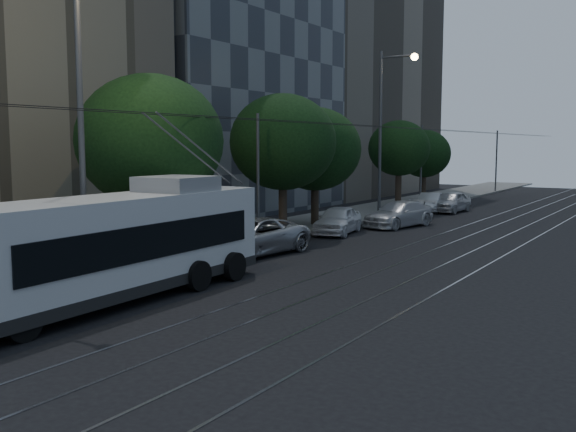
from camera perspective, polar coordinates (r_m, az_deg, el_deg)
The scene contains 19 objects.
ground at distance 18.22m, azimuth -7.30°, elevation -8.34°, with size 120.00×120.00×0.00m, color black.
sidewalk at distance 38.69m, azimuth 3.26°, elevation -0.39°, with size 5.00×90.00×0.15m, color slate.
tram_rails at distance 34.94m, azimuth 17.70°, elevation -1.52°, with size 4.52×90.00×0.02m.
overhead_wires at distance 37.27m, azimuth 6.68°, elevation 4.55°, with size 2.23×90.00×6.00m.
building_glass_mid at distance 47.53m, azimuth -8.09°, elevation 16.97°, with size 14.40×18.40×26.80m.
building_tan_far at distance 64.53m, azimuth 4.11°, elevation 17.77°, with size 14.40×22.40×34.80m.
trolleybus at distance 19.47m, azimuth -15.27°, elevation -2.60°, with size 2.95×12.08×5.63m.
pickup_silver at distance 26.86m, azimuth -3.39°, elevation -1.86°, with size 2.59×5.61×1.56m, color #ADAFB5.
car_white_a at distance 33.37m, azimuth 4.45°, elevation -0.35°, with size 1.72×4.28×1.46m, color white.
car_white_b at distance 36.73m, azimuth 9.82°, elevation 0.17°, with size 2.00×4.92×1.43m, color #BCBCC1.
car_white_c at distance 45.41m, azimuth 12.51°, elevation 1.19°, with size 1.37×3.92×1.29m, color silver.
car_white_d at distance 45.45m, azimuth 14.29°, elevation 1.24°, with size 1.71×4.24×1.45m, color #BBBBBF.
tree_1 at distance 25.37m, azimuth -12.16°, elevation 6.53°, with size 5.68×5.68×7.32m.
tree_2 at distance 32.68m, azimuth -0.46°, elevation 6.58°, with size 5.43×5.43×7.19m.
tree_3 at distance 36.03m, azimuth 2.42°, elevation 5.95°, with size 5.17×5.17×6.70m.
tree_4 at distance 45.92m, azimuth 9.84°, elevation 5.94°, with size 4.33×4.33×6.33m.
tree_5 at distance 51.85m, azimuth 11.99°, elevation 5.43°, with size 4.17×4.17×5.81m.
streetlamp_near at distance 21.27m, azimuth -17.32°, elevation 12.09°, with size 2.73×0.44×11.49m.
streetlamp_far at distance 41.17m, azimuth 8.75°, elevation 8.57°, with size 2.51×0.44×10.44m.
Camera 1 is at (11.37, -13.48, 4.60)m, focal length 40.00 mm.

